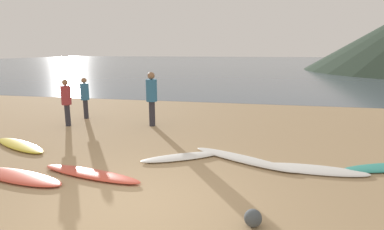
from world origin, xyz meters
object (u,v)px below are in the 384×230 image
at_px(surfboard_2, 18,176).
at_px(person_3, 85,95).
at_px(surfboard_1, 20,145).
at_px(surfboard_5, 243,159).
at_px(surfboard_3, 91,174).
at_px(person_0, 152,95).
at_px(person_2, 66,99).
at_px(surfboard_6, 311,169).
at_px(beach_rock_far, 253,218).
at_px(surfboard_4, 182,157).

distance_m(surfboard_2, person_3, 5.69).
height_order(surfboard_1, person_3, person_3).
bearing_deg(surfboard_5, surfboard_3, -126.20).
bearing_deg(person_0, surfboard_2, 124.13).
bearing_deg(surfboard_1, person_2, 117.05).
xyz_separation_m(surfboard_6, person_2, (-7.47, 2.55, 0.90)).
bearing_deg(surfboard_2, person_3, 117.25).
height_order(surfboard_3, person_2, person_2).
distance_m(surfboard_1, person_2, 2.54).
height_order(person_0, beach_rock_far, person_0).
xyz_separation_m(surfboard_2, person_2, (-1.59, 4.20, 0.89)).
xyz_separation_m(surfboard_2, surfboard_3, (1.37, 0.43, 0.00)).
bearing_deg(surfboard_3, surfboard_4, 52.28).
relative_size(person_0, person_2, 1.15).
bearing_deg(surfboard_2, person_0, 86.41).
distance_m(surfboard_5, surfboard_6, 1.51).
xyz_separation_m(surfboard_6, person_3, (-7.49, 3.75, 0.87)).
distance_m(surfboard_4, beach_rock_far, 3.12).
xyz_separation_m(surfboard_3, person_3, (-2.98, 4.97, 0.86)).
bearing_deg(beach_rock_far, surfboard_6, 63.75).
xyz_separation_m(surfboard_1, person_2, (-0.11, 2.38, 0.89)).
bearing_deg(surfboard_3, person_3, 132.20).
xyz_separation_m(surfboard_3, surfboard_4, (1.60, 1.39, -0.00)).
bearing_deg(surfboard_5, person_3, 177.15).
relative_size(surfboard_3, person_3, 1.56).
distance_m(surfboard_2, person_2, 4.57).
xyz_separation_m(person_0, person_3, (-2.82, 0.60, -0.17)).
height_order(person_2, person_3, person_2).
bearing_deg(surfboard_2, surfboard_6, 26.22).
distance_m(surfboard_3, person_0, 4.49).
bearing_deg(person_0, beach_rock_far, 170.12).
bearing_deg(person_0, surfboard_6, -165.70).
distance_m(surfboard_1, surfboard_6, 7.36).
bearing_deg(surfboard_5, surfboard_2, -129.09).
xyz_separation_m(surfboard_1, beach_rock_far, (6.16, -2.61, 0.08)).
xyz_separation_m(surfboard_3, surfboard_6, (4.50, 1.22, -0.02)).
distance_m(surfboard_5, person_3, 6.97).
relative_size(person_3, beach_rock_far, 5.84).
distance_m(surfboard_1, surfboard_2, 2.35).
bearing_deg(person_2, person_0, -55.52).
bearing_deg(surfboard_3, person_2, 139.37).
relative_size(surfboard_2, surfboard_4, 1.14).
distance_m(surfboard_6, beach_rock_far, 2.72).
bearing_deg(person_3, surfboard_2, 169.17).
bearing_deg(surfboard_1, beach_rock_far, 1.53).
distance_m(person_3, beach_rock_far, 8.85).
bearing_deg(surfboard_4, person_3, 111.35).
xyz_separation_m(surfboard_5, person_2, (-5.99, 2.23, 0.89)).
height_order(surfboard_3, surfboard_4, surfboard_3).
xyz_separation_m(surfboard_6, person_0, (-4.66, 3.15, 1.05)).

